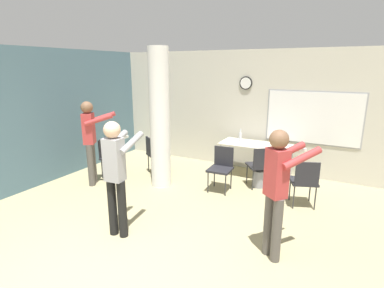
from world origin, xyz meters
TOP-DOWN VIEW (x-y plane):
  - wall_left_accent at (-3.50, 2.50)m, footprint 0.12×7.00m
  - wall_back at (0.03, 5.06)m, footprint 8.00×0.15m
  - support_pillar at (-1.20, 3.08)m, footprint 0.40×0.40m
  - folding_table at (0.39, 4.50)m, footprint 1.58×0.71m
  - bottle_on_table at (-0.01, 4.56)m, footprint 0.06×0.06m
  - waste_bin at (0.64, 3.94)m, footprint 0.27×0.27m
  - chair_table_right at (0.66, 3.90)m, footprint 0.62×0.62m
  - chair_near_pillar at (-1.70, 3.58)m, footprint 0.61×0.61m
  - chair_mid_room at (1.58, 3.41)m, footprint 0.57×0.57m
  - chair_table_front at (0.00, 3.43)m, footprint 0.47×0.47m
  - chair_by_left_wall at (-2.54, 2.98)m, footprint 0.57×0.57m
  - person_watching_back at (-2.49, 2.45)m, footprint 0.70×0.61m
  - person_playing_front at (-0.68, 1.18)m, footprint 0.42×0.66m
  - person_playing_side at (1.46, 1.70)m, footprint 0.63×0.68m

SIDE VIEW (x-z plane):
  - waste_bin at x=0.64m, z-range 0.00..0.35m
  - chair_table_right at x=0.66m, z-range 0.08..0.95m
  - chair_near_pillar at x=-1.70m, z-range 0.08..0.95m
  - chair_mid_room at x=1.58m, z-range 0.08..0.95m
  - chair_table_front at x=0.00m, z-range 0.08..0.95m
  - chair_by_left_wall at x=-2.54m, z-range 0.08..0.95m
  - folding_table at x=0.39m, z-range 0.32..1.08m
  - bottle_on_table at x=-0.01m, z-range 0.72..1.01m
  - person_playing_side at x=1.46m, z-range 0.15..1.85m
  - person_playing_front at x=-0.68m, z-range 0.15..1.86m
  - person_watching_back at x=-2.49m, z-range 0.15..1.91m
  - wall_back at x=0.03m, z-range 0.00..2.80m
  - wall_left_accent at x=-3.50m, z-range 0.00..2.80m
  - support_pillar at x=-1.20m, z-range 0.00..2.80m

